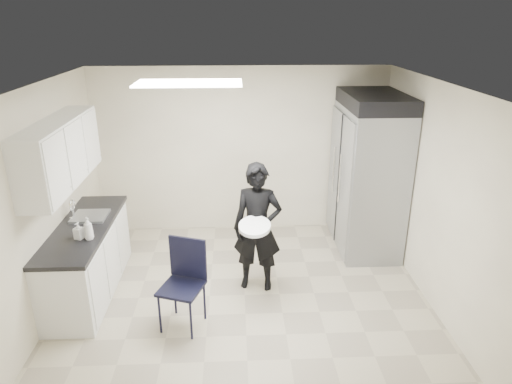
{
  "coord_description": "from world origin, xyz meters",
  "views": [
    {
      "loc": [
        -0.08,
        -4.88,
        3.29
      ],
      "look_at": [
        0.15,
        0.2,
        1.31
      ],
      "focal_mm": 32.0,
      "sensor_mm": 36.0,
      "label": 1
    }
  ],
  "objects_px": {
    "lower_counter": "(88,261)",
    "folding_chair": "(181,288)",
    "man_tuxedo": "(257,228)",
    "commercial_fridge": "(368,180)"
  },
  "relations": [
    {
      "from": "lower_counter",
      "to": "man_tuxedo",
      "type": "height_order",
      "value": "man_tuxedo"
    },
    {
      "from": "lower_counter",
      "to": "man_tuxedo",
      "type": "bearing_deg",
      "value": 0.39
    },
    {
      "from": "lower_counter",
      "to": "folding_chair",
      "type": "xyz_separation_m",
      "value": [
        1.25,
        -0.77,
        0.06
      ]
    },
    {
      "from": "lower_counter",
      "to": "commercial_fridge",
      "type": "xyz_separation_m",
      "value": [
        3.78,
        1.07,
        0.62
      ]
    },
    {
      "from": "lower_counter",
      "to": "commercial_fridge",
      "type": "height_order",
      "value": "commercial_fridge"
    },
    {
      "from": "lower_counter",
      "to": "folding_chair",
      "type": "relative_size",
      "value": 1.93
    },
    {
      "from": "lower_counter",
      "to": "folding_chair",
      "type": "bearing_deg",
      "value": -31.72
    },
    {
      "from": "man_tuxedo",
      "to": "lower_counter",
      "type": "bearing_deg",
      "value": -169.15
    },
    {
      "from": "commercial_fridge",
      "to": "folding_chair",
      "type": "height_order",
      "value": "commercial_fridge"
    },
    {
      "from": "commercial_fridge",
      "to": "folding_chair",
      "type": "xyz_separation_m",
      "value": [
        -2.53,
        -1.84,
        -0.56
      ]
    }
  ]
}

